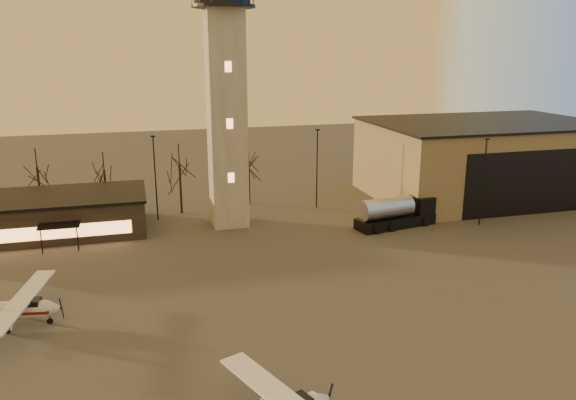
{
  "coord_description": "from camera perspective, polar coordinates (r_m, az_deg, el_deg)",
  "views": [
    {
      "loc": [
        -10.03,
        -32.13,
        19.98
      ],
      "look_at": [
        2.41,
        13.0,
        7.2
      ],
      "focal_mm": 35.0,
      "sensor_mm": 36.0,
      "label": 1
    }
  ],
  "objects": [
    {
      "name": "tree_row",
      "position": [
        72.75,
        -18.03,
        3.39
      ],
      "size": [
        37.2,
        9.2,
        8.8
      ],
      "color": "black",
      "rests_on": "ground"
    },
    {
      "name": "control_tower",
      "position": [
        63.04,
        -6.36,
        11.85
      ],
      "size": [
        6.8,
        6.8,
        32.6
      ],
      "color": "gray",
      "rests_on": "ground"
    },
    {
      "name": "terminal",
      "position": [
        67.61,
        -25.0,
        -1.49
      ],
      "size": [
        25.4,
        12.2,
        4.3
      ],
      "color": "black",
      "rests_on": "ground"
    },
    {
      "name": "ground",
      "position": [
        39.15,
        1.72,
        -15.43
      ],
      "size": [
        220.0,
        220.0,
        0.0
      ],
      "primitive_type": "plane",
      "color": "#3B3836",
      "rests_on": "ground"
    },
    {
      "name": "hangar",
      "position": [
        81.91,
        19.16,
        3.99
      ],
      "size": [
        30.6,
        20.6,
        10.3
      ],
      "color": "#837655",
      "rests_on": "ground"
    },
    {
      "name": "fuel_truck",
      "position": [
        65.52,
        10.84,
        -1.48
      ],
      "size": [
        9.92,
        4.53,
        3.55
      ],
      "rotation": [
        0.0,
        0.0,
        0.18
      ],
      "color": "black",
      "rests_on": "ground"
    },
    {
      "name": "light_poles",
      "position": [
        65.64,
        -5.79,
        2.36
      ],
      "size": [
        58.5,
        12.25,
        10.14
      ],
      "color": "black",
      "rests_on": "ground"
    },
    {
      "name": "cessna_rear",
      "position": [
        46.77,
        -25.7,
        -10.23
      ],
      "size": [
        8.82,
        11.1,
        3.05
      ],
      "rotation": [
        0.0,
        0.0,
        -0.18
      ],
      "color": "silver",
      "rests_on": "ground"
    }
  ]
}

